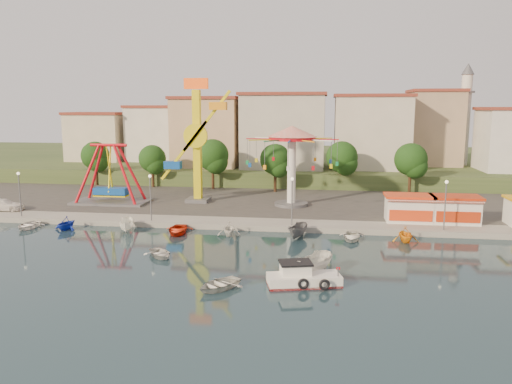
% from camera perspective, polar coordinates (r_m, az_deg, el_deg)
% --- Properties ---
extents(ground, '(200.00, 200.00, 0.00)m').
position_cam_1_polar(ground, '(43.96, -7.68, -8.09)').
color(ground, '#122933').
rests_on(ground, ground).
extents(quay_deck, '(200.00, 100.00, 0.60)m').
position_cam_1_polar(quay_deck, '(103.74, 1.54, 2.45)').
color(quay_deck, '#9E998E').
rests_on(quay_deck, ground).
extents(asphalt_pad, '(90.00, 28.00, 0.01)m').
position_cam_1_polar(asphalt_pad, '(72.34, -1.31, -0.47)').
color(asphalt_pad, '#4C4944').
rests_on(asphalt_pad, quay_deck).
extents(hill_terrace, '(200.00, 60.00, 3.00)m').
position_cam_1_polar(hill_terrace, '(108.54, 1.84, 3.41)').
color(hill_terrace, '#384C26').
rests_on(hill_terrace, ground).
extents(pirate_ship_ride, '(10.00, 5.00, 8.00)m').
position_cam_1_polar(pirate_ship_ride, '(69.32, -16.35, 1.87)').
color(pirate_ship_ride, '#59595E').
rests_on(pirate_ship_ride, quay_deck).
extents(kamikaze_tower, '(6.56, 3.10, 16.50)m').
position_cam_1_polar(kamikaze_tower, '(67.19, -6.51, 5.47)').
color(kamikaze_tower, '#59595E').
rests_on(kamikaze_tower, quay_deck).
extents(wave_swinger, '(11.60, 11.60, 10.40)m').
position_cam_1_polar(wave_swinger, '(64.56, 4.11, 5.08)').
color(wave_swinger, '#59595E').
rests_on(wave_swinger, quay_deck).
extents(booth_left, '(5.40, 3.78, 3.08)m').
position_cam_1_polar(booth_left, '(58.61, 17.06, -1.75)').
color(booth_left, white).
rests_on(booth_left, quay_deck).
extents(booth_mid, '(5.40, 3.78, 3.08)m').
position_cam_1_polar(booth_mid, '(59.61, 21.79, -1.84)').
color(booth_mid, white).
rests_on(booth_mid, quay_deck).
extents(lamp_post_0, '(0.14, 0.14, 5.00)m').
position_cam_1_polar(lamp_post_0, '(64.84, -25.37, -0.36)').
color(lamp_post_0, '#59595E').
rests_on(lamp_post_0, quay_deck).
extents(lamp_post_1, '(0.14, 0.14, 5.00)m').
position_cam_1_polar(lamp_post_1, '(57.65, -11.95, -0.77)').
color(lamp_post_1, '#59595E').
rests_on(lamp_post_1, quay_deck).
extents(lamp_post_2, '(0.14, 0.14, 5.00)m').
position_cam_1_polar(lamp_post_2, '(54.36, 4.13, -1.21)').
color(lamp_post_2, '#59595E').
rests_on(lamp_post_2, quay_deck).
extents(lamp_post_3, '(0.14, 0.14, 5.00)m').
position_cam_1_polar(lamp_post_3, '(55.67, 20.80, -1.57)').
color(lamp_post_3, '#59595E').
rests_on(lamp_post_3, quay_deck).
extents(tree_0, '(4.60, 4.60, 7.19)m').
position_cam_1_polar(tree_0, '(86.24, -17.89, 3.97)').
color(tree_0, '#382314').
rests_on(tree_0, quay_deck).
extents(tree_1, '(4.35, 4.35, 6.80)m').
position_cam_1_polar(tree_1, '(81.72, -11.77, 3.75)').
color(tree_1, '#382314').
rests_on(tree_1, quay_deck).
extents(tree_2, '(5.02, 5.02, 7.85)m').
position_cam_1_polar(tree_2, '(78.42, -4.98, 4.21)').
color(tree_2, '#382314').
rests_on(tree_2, quay_deck).
extents(tree_3, '(4.68, 4.68, 7.32)m').
position_cam_1_polar(tree_3, '(75.42, 2.22, 3.74)').
color(tree_3, '#382314').
rests_on(tree_3, quay_deck).
extents(tree_4, '(4.86, 4.86, 7.60)m').
position_cam_1_polar(tree_4, '(78.04, 9.79, 3.95)').
color(tree_4, '#382314').
rests_on(tree_4, quay_deck).
extents(tree_5, '(4.83, 4.83, 7.54)m').
position_cam_1_polar(tree_5, '(77.21, 17.27, 3.57)').
color(tree_5, '#382314').
rests_on(tree_5, quay_deck).
extents(building_0, '(9.26, 9.53, 11.87)m').
position_cam_1_polar(building_0, '(97.41, -19.61, 6.53)').
color(building_0, beige).
rests_on(building_0, hill_terrace).
extents(building_1, '(12.33, 9.01, 8.63)m').
position_cam_1_polar(building_1, '(97.55, -11.78, 5.93)').
color(building_1, silver).
rests_on(building_1, hill_terrace).
extents(building_2, '(11.95, 9.28, 11.23)m').
position_cam_1_polar(building_2, '(94.43, -4.11, 6.78)').
color(building_2, tan).
rests_on(building_2, hill_terrace).
extents(building_3, '(12.59, 10.50, 9.20)m').
position_cam_1_polar(building_3, '(89.46, 4.19, 5.97)').
color(building_3, beige).
rests_on(building_3, hill_terrace).
extents(building_4, '(10.75, 9.23, 9.24)m').
position_cam_1_polar(building_4, '(92.96, 12.69, 5.91)').
color(building_4, beige).
rests_on(building_4, hill_terrace).
extents(building_5, '(12.77, 10.96, 11.21)m').
position_cam_1_polar(building_5, '(93.10, 21.03, 6.12)').
color(building_5, tan).
rests_on(building_5, hill_terrace).
extents(minaret, '(2.80, 2.80, 18.00)m').
position_cam_1_polar(minaret, '(97.41, 22.80, 8.47)').
color(minaret, silver).
rests_on(minaret, hill_terrace).
extents(cabin_motorboat, '(5.87, 3.41, 1.94)m').
position_cam_1_polar(cabin_motorboat, '(38.54, 5.29, -9.81)').
color(cabin_motorboat, white).
rests_on(cabin_motorboat, ground).
extents(rowboat_a, '(3.94, 4.03, 0.68)m').
position_cam_1_polar(rowboat_a, '(46.08, -10.89, -6.90)').
color(rowboat_a, silver).
rests_on(rowboat_a, ground).
extents(rowboat_b, '(4.32, 4.53, 0.76)m').
position_cam_1_polar(rowboat_b, '(37.71, -4.30, -10.46)').
color(rowboat_b, beige).
rests_on(rowboat_b, ground).
extents(skiff, '(3.99, 4.92, 1.81)m').
position_cam_1_polar(skiff, '(40.37, 6.54, -8.34)').
color(skiff, white).
rests_on(skiff, ground).
extents(van, '(5.14, 2.61, 1.43)m').
position_cam_1_polar(van, '(69.72, -26.90, -1.32)').
color(van, white).
rests_on(van, quay_deck).
extents(moored_boat_0, '(2.66, 3.68, 0.75)m').
position_cam_1_polar(moored_boat_0, '(61.19, -24.61, -3.45)').
color(moored_boat_0, white).
rests_on(moored_boat_0, ground).
extents(moored_boat_1, '(3.00, 3.30, 1.51)m').
position_cam_1_polar(moored_boat_1, '(58.82, -20.91, -3.33)').
color(moored_boat_1, '#1329AA').
rests_on(moored_boat_1, ground).
extents(moored_boat_2, '(2.49, 4.04, 1.46)m').
position_cam_1_polar(moored_boat_2, '(55.79, -14.53, -3.71)').
color(moored_boat_2, white).
rests_on(moored_boat_2, ground).
extents(moored_boat_3, '(3.40, 4.45, 0.86)m').
position_cam_1_polar(moored_boat_3, '(53.98, -8.97, -4.29)').
color(moored_boat_3, red).
rests_on(moored_boat_3, ground).
extents(moored_boat_4, '(2.97, 3.28, 1.51)m').
position_cam_1_polar(moored_boat_4, '(52.57, -3.10, -4.19)').
color(moored_boat_4, white).
rests_on(moored_boat_4, ground).
extents(moored_boat_5, '(2.49, 4.12, 1.49)m').
position_cam_1_polar(moored_boat_5, '(51.70, 4.83, -4.46)').
color(moored_boat_5, slate).
rests_on(moored_boat_5, ground).
extents(moored_boat_6, '(2.84, 3.78, 0.74)m').
position_cam_1_polar(moored_boat_6, '(51.80, 10.84, -5.00)').
color(moored_boat_6, silver).
rests_on(moored_boat_6, ground).
extents(moored_boat_7, '(2.88, 3.24, 1.57)m').
position_cam_1_polar(moored_boat_7, '(52.26, 16.70, -4.65)').
color(moored_boat_7, orange).
rests_on(moored_boat_7, ground).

